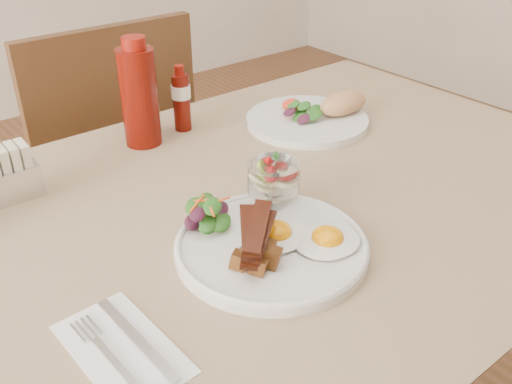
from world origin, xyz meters
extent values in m
cylinder|color=#513419|center=(0.59, 0.36, 0.35)|extent=(0.06, 0.06, 0.71)
cube|color=#513419|center=(0.00, 0.00, 0.73)|extent=(1.30, 0.85, 0.04)
cube|color=#987A5D|center=(0.00, 0.00, 0.75)|extent=(1.33, 0.88, 0.00)
cylinder|color=#513419|center=(-0.18, 0.57, 0.23)|extent=(0.04, 0.04, 0.45)
cylinder|color=#513419|center=(0.18, 0.57, 0.23)|extent=(0.04, 0.04, 0.45)
cylinder|color=#513419|center=(-0.18, 0.93, 0.23)|extent=(0.04, 0.04, 0.45)
cylinder|color=#513419|center=(0.18, 0.93, 0.23)|extent=(0.04, 0.04, 0.45)
cube|color=#513419|center=(0.00, 0.75, 0.47)|extent=(0.42, 0.42, 0.03)
cube|color=#513419|center=(0.00, 0.55, 0.70)|extent=(0.42, 0.03, 0.46)
cylinder|color=silver|center=(-0.09, -0.12, 0.76)|extent=(0.28, 0.28, 0.02)
ellipsoid|color=white|center=(-0.03, -0.17, 0.77)|extent=(0.12, 0.11, 0.01)
ellipsoid|color=#FF9105|center=(-0.03, -0.17, 0.78)|extent=(0.05, 0.05, 0.03)
ellipsoid|color=white|center=(-0.07, -0.11, 0.77)|extent=(0.12, 0.11, 0.01)
ellipsoid|color=#FF9105|center=(-0.07, -0.11, 0.78)|extent=(0.05, 0.05, 0.03)
cube|color=brown|center=(-0.14, -0.13, 0.78)|extent=(0.03, 0.03, 0.02)
cube|color=brown|center=(-0.12, -0.14, 0.78)|extent=(0.03, 0.03, 0.03)
cube|color=brown|center=(-0.14, -0.16, 0.78)|extent=(0.03, 0.03, 0.02)
cube|color=brown|center=(-0.12, -0.12, 0.78)|extent=(0.03, 0.03, 0.02)
cube|color=brown|center=(-0.12, -0.16, 0.78)|extent=(0.03, 0.03, 0.03)
cube|color=brown|center=(-0.16, -0.14, 0.78)|extent=(0.03, 0.03, 0.02)
cube|color=brown|center=(-0.13, -0.13, 0.80)|extent=(0.03, 0.03, 0.02)
cube|color=#491A0C|center=(-0.13, -0.14, 0.80)|extent=(0.10, 0.10, 0.01)
cube|color=#491A0C|center=(-0.13, -0.14, 0.81)|extent=(0.10, 0.09, 0.01)
cube|color=#491A0C|center=(-0.13, -0.13, 0.81)|extent=(0.09, 0.11, 0.01)
cube|color=#491A0C|center=(-0.12, -0.13, 0.82)|extent=(0.10, 0.09, 0.01)
ellipsoid|color=#194E14|center=(-0.13, -0.03, 0.77)|extent=(0.05, 0.04, 0.01)
ellipsoid|color=#194E14|center=(-0.12, -0.01, 0.78)|extent=(0.04, 0.03, 0.01)
ellipsoid|color=#3E1328|center=(-0.15, -0.02, 0.78)|extent=(0.04, 0.03, 0.01)
ellipsoid|color=#194E14|center=(-0.12, -0.05, 0.78)|extent=(0.05, 0.04, 0.01)
ellipsoid|color=#194E14|center=(-0.14, -0.04, 0.79)|extent=(0.04, 0.03, 0.01)
ellipsoid|color=#3E1328|center=(-0.11, -0.03, 0.79)|extent=(0.04, 0.03, 0.01)
ellipsoid|color=#194E14|center=(-0.14, -0.01, 0.80)|extent=(0.04, 0.03, 0.01)
ellipsoid|color=#194E14|center=(-0.12, -0.01, 0.80)|extent=(0.04, 0.03, 0.01)
ellipsoid|color=#3E1328|center=(-0.16, -0.03, 0.80)|extent=(0.03, 0.03, 0.01)
ellipsoid|color=#194E14|center=(-0.13, -0.04, 0.81)|extent=(0.04, 0.03, 0.01)
cylinder|color=#E05317|center=(-0.13, -0.02, 0.81)|extent=(0.03, 0.03, 0.01)
cylinder|color=#E05317|center=(-0.15, -0.02, 0.81)|extent=(0.04, 0.02, 0.01)
cylinder|color=#E05317|center=(-0.12, -0.03, 0.81)|extent=(0.04, 0.01, 0.01)
cylinder|color=#E05317|center=(-0.14, -0.04, 0.81)|extent=(0.02, 0.04, 0.01)
cylinder|color=white|center=(-0.02, -0.04, 0.77)|extent=(0.05, 0.05, 0.01)
cylinder|color=white|center=(-0.02, -0.04, 0.78)|extent=(0.02, 0.02, 0.02)
cylinder|color=white|center=(-0.02, -0.04, 0.82)|extent=(0.08, 0.08, 0.05)
cylinder|color=#F8E8AF|center=(-0.03, -0.03, 0.81)|extent=(0.02, 0.02, 0.01)
cylinder|color=#F8E8AF|center=(0.00, -0.04, 0.81)|extent=(0.02, 0.02, 0.01)
cylinder|color=#F8E8AF|center=(-0.02, -0.02, 0.81)|extent=(0.02, 0.02, 0.01)
cylinder|color=#9EC53C|center=(-0.03, -0.03, 0.83)|extent=(0.03, 0.03, 0.01)
cone|color=red|center=(0.00, -0.04, 0.83)|extent=(0.02, 0.02, 0.02)
cone|color=red|center=(-0.03, -0.05, 0.84)|extent=(0.02, 0.02, 0.02)
cone|color=red|center=(-0.02, -0.02, 0.84)|extent=(0.02, 0.02, 0.02)
ellipsoid|color=#358931|center=(-0.01, -0.04, 0.85)|extent=(0.02, 0.01, 0.00)
ellipsoid|color=#358931|center=(0.00, -0.03, 0.85)|extent=(0.02, 0.01, 0.00)
cylinder|color=silver|center=(0.27, 0.18, 0.76)|extent=(0.26, 0.26, 0.02)
ellipsoid|color=#194E14|center=(0.25, 0.18, 0.77)|extent=(0.04, 0.03, 0.01)
ellipsoid|color=#194E14|center=(0.27, 0.21, 0.78)|extent=(0.04, 0.03, 0.01)
ellipsoid|color=#3E1328|center=(0.24, 0.16, 0.78)|extent=(0.04, 0.03, 0.01)
ellipsoid|color=#194E14|center=(0.26, 0.16, 0.78)|extent=(0.04, 0.03, 0.01)
ellipsoid|color=#194E14|center=(0.28, 0.18, 0.78)|extent=(0.03, 0.02, 0.01)
ellipsoid|color=#3E1328|center=(0.23, 0.20, 0.79)|extent=(0.03, 0.02, 0.01)
ellipsoid|color=#194E14|center=(0.27, 0.19, 0.79)|extent=(0.04, 0.03, 0.01)
ellipsoid|color=#194E14|center=(0.25, 0.21, 0.79)|extent=(0.03, 0.02, 0.01)
ellipsoid|color=red|center=(0.26, 0.22, 0.78)|extent=(0.04, 0.04, 0.03)
ellipsoid|color=tan|center=(0.34, 0.15, 0.79)|extent=(0.13, 0.07, 0.05)
cylinder|color=#590B05|center=(-0.05, 0.32, 0.85)|extent=(0.08, 0.08, 0.19)
cylinder|color=maroon|center=(-0.05, 0.32, 0.95)|extent=(0.05, 0.05, 0.02)
cylinder|color=#590B05|center=(0.05, 0.33, 0.81)|extent=(0.05, 0.05, 0.12)
cylinder|color=white|center=(0.05, 0.33, 0.84)|extent=(0.05, 0.05, 0.03)
cylinder|color=maroon|center=(0.05, 0.33, 0.88)|extent=(0.03, 0.03, 0.02)
cube|color=silver|center=(-0.33, 0.27, 0.78)|extent=(0.10, 0.06, 0.06)
cube|color=beige|center=(-0.33, 0.27, 0.81)|extent=(0.02, 0.05, 0.06)
cube|color=beige|center=(-0.31, 0.27, 0.81)|extent=(0.02, 0.05, 0.06)
cube|color=beige|center=(-0.30, 0.27, 0.81)|extent=(0.02, 0.05, 0.06)
cube|color=white|center=(-0.35, -0.16, 0.75)|extent=(0.11, 0.18, 0.00)
cube|color=silver|center=(-0.33, -0.16, 0.76)|extent=(0.02, 0.17, 0.00)
cube|color=silver|center=(-0.36, -0.18, 0.76)|extent=(0.01, 0.12, 0.00)
cube|color=silver|center=(-0.38, -0.10, 0.76)|extent=(0.00, 0.04, 0.00)
cube|color=silver|center=(-0.37, -0.10, 0.76)|extent=(0.00, 0.04, 0.00)
cube|color=silver|center=(-0.36, -0.10, 0.76)|extent=(0.00, 0.04, 0.00)
cube|color=silver|center=(-0.36, -0.10, 0.76)|extent=(0.00, 0.04, 0.00)
camera|label=1|loc=(-0.52, -0.63, 1.25)|focal=40.00mm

